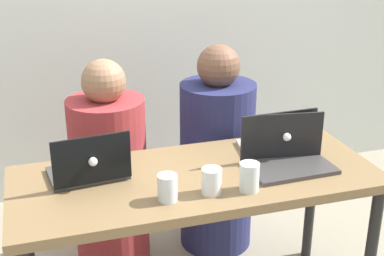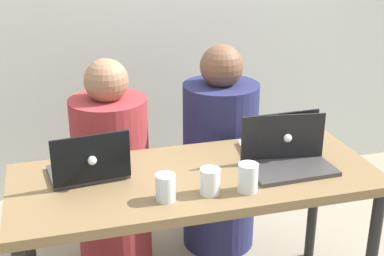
{
  "view_description": "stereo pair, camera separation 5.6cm",
  "coord_description": "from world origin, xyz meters",
  "px_view_note": "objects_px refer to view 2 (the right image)",
  "views": [
    {
      "loc": [
        -0.59,
        -1.86,
        1.68
      ],
      "look_at": [
        0.0,
        0.06,
        0.89
      ],
      "focal_mm": 50.0,
      "sensor_mm": 36.0,
      "label": 1
    },
    {
      "loc": [
        -0.54,
        -1.87,
        1.68
      ],
      "look_at": [
        0.0,
        0.06,
        0.89
      ],
      "focal_mm": 50.0,
      "sensor_mm": 36.0,
      "label": 2
    }
  ],
  "objects_px": {
    "person_on_left": "(112,176)",
    "water_glass_left": "(165,189)",
    "laptop_front_right": "(287,157)",
    "water_glass_right": "(248,179)",
    "person_on_right": "(220,160)",
    "water_glass_center": "(210,183)",
    "laptop_back_left": "(89,167)",
    "laptop_back_right": "(281,145)"
  },
  "relations": [
    {
      "from": "laptop_back_left",
      "to": "water_glass_left",
      "type": "distance_m",
      "value": 0.36
    },
    {
      "from": "laptop_back_right",
      "to": "water_glass_right",
      "type": "bearing_deg",
      "value": 55.25
    },
    {
      "from": "person_on_left",
      "to": "person_on_right",
      "type": "distance_m",
      "value": 0.57
    },
    {
      "from": "person_on_right",
      "to": "laptop_back_right",
      "type": "bearing_deg",
      "value": 102.35
    },
    {
      "from": "person_on_left",
      "to": "person_on_right",
      "type": "relative_size",
      "value": 0.97
    },
    {
      "from": "water_glass_center",
      "to": "water_glass_left",
      "type": "distance_m",
      "value": 0.17
    },
    {
      "from": "person_on_left",
      "to": "laptop_back_right",
      "type": "distance_m",
      "value": 0.87
    },
    {
      "from": "laptop_front_right",
      "to": "person_on_left",
      "type": "bearing_deg",
      "value": 137.54
    },
    {
      "from": "laptop_front_right",
      "to": "water_glass_left",
      "type": "xyz_separation_m",
      "value": [
        -0.55,
        -0.14,
        -0.0
      ]
    },
    {
      "from": "laptop_back_left",
      "to": "water_glass_center",
      "type": "bearing_deg",
      "value": 143.34
    },
    {
      "from": "laptop_back_right",
      "to": "laptop_back_left",
      "type": "xyz_separation_m",
      "value": [
        -0.83,
        -0.0,
        -0.0
      ]
    },
    {
      "from": "laptop_back_right",
      "to": "laptop_front_right",
      "type": "bearing_deg",
      "value": 85.67
    },
    {
      "from": "laptop_front_right",
      "to": "water_glass_right",
      "type": "height_order",
      "value": "laptop_front_right"
    },
    {
      "from": "laptop_front_right",
      "to": "water_glass_left",
      "type": "height_order",
      "value": "laptop_front_right"
    },
    {
      "from": "person_on_right",
      "to": "water_glass_center",
      "type": "bearing_deg",
      "value": 65.02
    },
    {
      "from": "water_glass_right",
      "to": "water_glass_left",
      "type": "bearing_deg",
      "value": 176.87
    },
    {
      "from": "water_glass_center",
      "to": "person_on_left",
      "type": "bearing_deg",
      "value": 112.4
    },
    {
      "from": "water_glass_center",
      "to": "water_glass_left",
      "type": "height_order",
      "value": "same"
    },
    {
      "from": "laptop_back_right",
      "to": "person_on_left",
      "type": "bearing_deg",
      "value": -24.27
    },
    {
      "from": "person_on_right",
      "to": "laptop_back_left",
      "type": "xyz_separation_m",
      "value": [
        -0.7,
        -0.45,
        0.26
      ]
    },
    {
      "from": "person_on_left",
      "to": "laptop_back_left",
      "type": "relative_size",
      "value": 3.31
    },
    {
      "from": "laptop_front_right",
      "to": "water_glass_right",
      "type": "distance_m",
      "value": 0.28
    },
    {
      "from": "person_on_left",
      "to": "water_glass_left",
      "type": "distance_m",
      "value": 0.77
    },
    {
      "from": "laptop_back_right",
      "to": "laptop_back_left",
      "type": "bearing_deg",
      "value": 8.74
    },
    {
      "from": "laptop_front_right",
      "to": "water_glass_center",
      "type": "xyz_separation_m",
      "value": [
        -0.38,
        -0.13,
        -0.0
      ]
    },
    {
      "from": "laptop_back_right",
      "to": "laptop_back_left",
      "type": "relative_size",
      "value": 1.09
    },
    {
      "from": "laptop_back_right",
      "to": "person_on_right",
      "type": "bearing_deg",
      "value": -65.45
    },
    {
      "from": "water_glass_right",
      "to": "water_glass_left",
      "type": "relative_size",
      "value": 1.1
    },
    {
      "from": "laptop_front_right",
      "to": "water_glass_center",
      "type": "relative_size",
      "value": 3.52
    },
    {
      "from": "laptop_back_left",
      "to": "laptop_back_right",
      "type": "bearing_deg",
      "value": 174.1
    },
    {
      "from": "laptop_back_right",
      "to": "water_glass_right",
      "type": "height_order",
      "value": "laptop_back_right"
    },
    {
      "from": "person_on_right",
      "to": "laptop_front_right",
      "type": "distance_m",
      "value": 0.63
    },
    {
      "from": "person_on_left",
      "to": "water_glass_left",
      "type": "bearing_deg",
      "value": 84.47
    },
    {
      "from": "water_glass_center",
      "to": "person_on_right",
      "type": "bearing_deg",
      "value": 68.59
    },
    {
      "from": "laptop_back_right",
      "to": "water_glass_left",
      "type": "relative_size",
      "value": 3.44
    },
    {
      "from": "person_on_right",
      "to": "water_glass_left",
      "type": "relative_size",
      "value": 10.78
    },
    {
      "from": "person_on_left",
      "to": "water_glass_left",
      "type": "height_order",
      "value": "person_on_left"
    },
    {
      "from": "person_on_right",
      "to": "water_glass_right",
      "type": "height_order",
      "value": "person_on_right"
    },
    {
      "from": "person_on_right",
      "to": "water_glass_left",
      "type": "bearing_deg",
      "value": 54.02
    },
    {
      "from": "laptop_back_right",
      "to": "water_glass_left",
      "type": "xyz_separation_m",
      "value": [
        -0.58,
        -0.26,
        -0.0
      ]
    },
    {
      "from": "person_on_right",
      "to": "water_glass_left",
      "type": "xyz_separation_m",
      "value": [
        -0.45,
        -0.71,
        0.26
      ]
    },
    {
      "from": "person_on_left",
      "to": "water_glass_center",
      "type": "distance_m",
      "value": 0.81
    }
  ]
}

